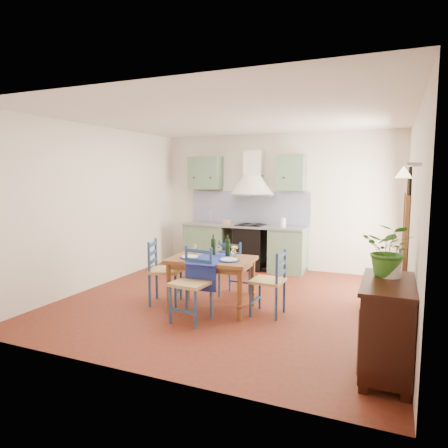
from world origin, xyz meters
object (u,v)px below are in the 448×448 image
(dining_table, at_px, (212,264))
(chair_near, at_px, (192,283))
(potted_plant, at_px, (390,250))
(sideboard, at_px, (387,324))

(dining_table, xyz_separation_m, chair_near, (-0.05, -0.51, -0.16))
(chair_near, relative_size, potted_plant, 1.83)
(dining_table, height_order, potted_plant, potted_plant)
(chair_near, bearing_deg, potted_plant, -8.54)
(chair_near, xyz_separation_m, sideboard, (2.43, -0.57, -0.00))
(dining_table, relative_size, sideboard, 1.18)
(dining_table, height_order, chair_near, dining_table)
(dining_table, xyz_separation_m, sideboard, (2.37, -1.08, -0.16))
(dining_table, xyz_separation_m, potted_plant, (2.37, -0.87, 0.53))
(dining_table, relative_size, chair_near, 1.26)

